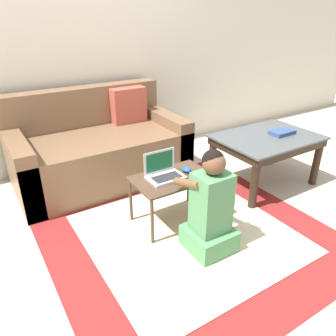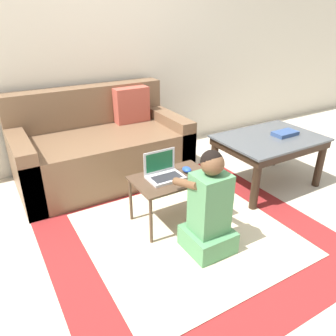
{
  "view_description": "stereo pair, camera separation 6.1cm",
  "coord_description": "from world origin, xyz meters",
  "px_view_note": "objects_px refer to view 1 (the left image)",
  "views": [
    {
      "loc": [
        -1.19,
        -1.63,
        1.55
      ],
      "look_at": [
        0.01,
        0.29,
        0.46
      ],
      "focal_mm": 35.0,
      "sensor_mm": 36.0,
      "label": 1
    },
    {
      "loc": [
        -1.14,
        -1.66,
        1.55
      ],
      "look_at": [
        0.01,
        0.29,
        0.46
      ],
      "focal_mm": 35.0,
      "sensor_mm": 36.0,
      "label": 2
    }
  ],
  "objects_px": {
    "laptop": "(164,173)",
    "coffee_table": "(267,144)",
    "book_on_table": "(282,132)",
    "laptop_desk": "(172,182)",
    "person_seated": "(210,210)",
    "couch": "(98,149)",
    "computer_mouse": "(187,169)"
  },
  "relations": [
    {
      "from": "book_on_table",
      "to": "couch",
      "type": "bearing_deg",
      "value": 145.3
    },
    {
      "from": "laptop_desk",
      "to": "person_seated",
      "type": "bearing_deg",
      "value": -85.51
    },
    {
      "from": "laptop_desk",
      "to": "person_seated",
      "type": "height_order",
      "value": "person_seated"
    },
    {
      "from": "laptop",
      "to": "book_on_table",
      "type": "distance_m",
      "value": 1.32
    },
    {
      "from": "laptop",
      "to": "coffee_table",
      "type": "bearing_deg",
      "value": 2.31
    },
    {
      "from": "coffee_table",
      "to": "book_on_table",
      "type": "height_order",
      "value": "book_on_table"
    },
    {
      "from": "person_seated",
      "to": "couch",
      "type": "bearing_deg",
      "value": 98.95
    },
    {
      "from": "couch",
      "to": "computer_mouse",
      "type": "relative_size",
      "value": 17.92
    },
    {
      "from": "computer_mouse",
      "to": "book_on_table",
      "type": "relative_size",
      "value": 0.38
    },
    {
      "from": "laptop_desk",
      "to": "book_on_table",
      "type": "bearing_deg",
      "value": 1.78
    },
    {
      "from": "coffee_table",
      "to": "laptop_desk",
      "type": "relative_size",
      "value": 1.54
    },
    {
      "from": "couch",
      "to": "person_seated",
      "type": "distance_m",
      "value": 1.49
    },
    {
      "from": "person_seated",
      "to": "book_on_table",
      "type": "relative_size",
      "value": 3.22
    },
    {
      "from": "couch",
      "to": "book_on_table",
      "type": "bearing_deg",
      "value": -34.7
    },
    {
      "from": "coffee_table",
      "to": "person_seated",
      "type": "distance_m",
      "value": 1.19
    },
    {
      "from": "computer_mouse",
      "to": "person_seated",
      "type": "relative_size",
      "value": 0.12
    },
    {
      "from": "laptop",
      "to": "computer_mouse",
      "type": "xyz_separation_m",
      "value": [
        0.2,
        -0.01,
        -0.01
      ]
    },
    {
      "from": "coffee_table",
      "to": "book_on_table",
      "type": "xyz_separation_m",
      "value": [
        0.15,
        -0.03,
        0.09
      ]
    },
    {
      "from": "coffee_table",
      "to": "computer_mouse",
      "type": "xyz_separation_m",
      "value": [
        -0.96,
        -0.05,
        0.0
      ]
    },
    {
      "from": "computer_mouse",
      "to": "couch",
      "type": "bearing_deg",
      "value": 108.54
    },
    {
      "from": "couch",
      "to": "laptop_desk",
      "type": "height_order",
      "value": "couch"
    },
    {
      "from": "coffee_table",
      "to": "person_seated",
      "type": "height_order",
      "value": "person_seated"
    },
    {
      "from": "coffee_table",
      "to": "laptop",
      "type": "xyz_separation_m",
      "value": [
        -1.16,
        -0.05,
        0.02
      ]
    },
    {
      "from": "laptop",
      "to": "book_on_table",
      "type": "height_order",
      "value": "laptop"
    },
    {
      "from": "coffee_table",
      "to": "computer_mouse",
      "type": "bearing_deg",
      "value": -176.73
    },
    {
      "from": "coffee_table",
      "to": "laptop",
      "type": "distance_m",
      "value": 1.16
    },
    {
      "from": "laptop_desk",
      "to": "laptop",
      "type": "distance_m",
      "value": 0.1
    },
    {
      "from": "couch",
      "to": "person_seated",
      "type": "xyz_separation_m",
      "value": [
        0.23,
        -1.48,
        0.02
      ]
    },
    {
      "from": "computer_mouse",
      "to": "laptop_desk",
      "type": "bearing_deg",
      "value": -172.48
    },
    {
      "from": "laptop_desk",
      "to": "laptop",
      "type": "height_order",
      "value": "laptop"
    },
    {
      "from": "computer_mouse",
      "to": "coffee_table",
      "type": "bearing_deg",
      "value": 3.27
    },
    {
      "from": "book_on_table",
      "to": "laptop_desk",
      "type": "bearing_deg",
      "value": -178.22
    }
  ]
}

